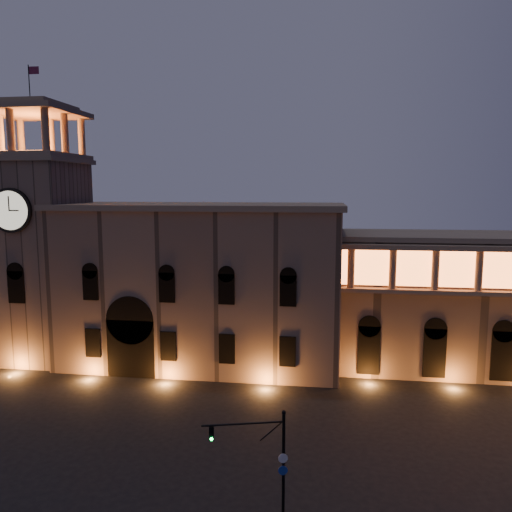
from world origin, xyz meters
The scene contains 4 objects.
ground centered at (0.00, 0.00, 0.00)m, with size 160.00×160.00×0.00m, color black.
government_building centered at (-2.08, 21.93, 8.77)m, with size 30.80×12.80×17.60m.
clock_tower centered at (-20.50, 20.98, 12.50)m, with size 9.80×9.80×32.40m.
traffic_light centered at (8.47, -4.27, 3.55)m, with size 4.80×1.47×6.75m.
Camera 1 is at (11.40, -30.80, 19.15)m, focal length 35.00 mm.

